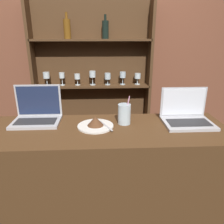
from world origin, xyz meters
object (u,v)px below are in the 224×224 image
cake_plate (96,123)px  water_glass (124,114)px  laptop_far (186,116)px  laptop_near (37,114)px

cake_plate → water_glass: water_glass is taller
cake_plate → water_glass: bearing=14.0°
laptop_far → cake_plate: bearing=-175.8°
laptop_far → water_glass: (-0.41, 0.00, 0.02)m
cake_plate → water_glass: (0.18, 0.05, 0.04)m
laptop_near → cake_plate: bearing=-16.1°
laptop_near → laptop_far: 0.99m
laptop_far → cake_plate: size_ratio=1.37×
laptop_far → water_glass: bearing=179.7°
cake_plate → water_glass: size_ratio=1.23×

